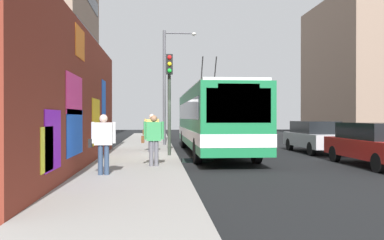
% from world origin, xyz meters
% --- Properties ---
extents(ground_plane, '(80.00, 80.00, 0.00)m').
position_xyz_m(ground_plane, '(0.00, 0.00, 0.00)').
color(ground_plane, black).
extents(sidewalk_slab, '(48.00, 3.20, 0.15)m').
position_xyz_m(sidewalk_slab, '(0.00, 1.60, 0.07)').
color(sidewalk_slab, gray).
rests_on(sidewalk_slab, ground_plane).
extents(graffiti_wall, '(14.76, 0.32, 4.72)m').
position_xyz_m(graffiti_wall, '(-3.63, 3.35, 2.35)').
color(graffiti_wall, maroon).
rests_on(graffiti_wall, ground_plane).
extents(building_far_left, '(10.91, 6.59, 19.15)m').
position_xyz_m(building_far_left, '(12.75, 9.20, 9.57)').
color(building_far_left, gray).
rests_on(building_far_left, ground_plane).
extents(building_far_right, '(11.71, 6.10, 12.22)m').
position_xyz_m(building_far_right, '(17.48, -17.00, 6.11)').
color(building_far_right, gray).
rests_on(building_far_right, ground_plane).
extents(city_bus, '(12.48, 2.56, 4.89)m').
position_xyz_m(city_bus, '(1.81, -1.80, 1.74)').
color(city_bus, '#19723F').
rests_on(city_bus, ground_plane).
extents(parked_car_red, '(4.83, 1.84, 1.58)m').
position_xyz_m(parked_car_red, '(-3.47, -7.00, 0.84)').
color(parked_car_red, '#B21E19').
rests_on(parked_car_red, ground_plane).
extents(parked_car_silver, '(4.65, 1.79, 1.58)m').
position_xyz_m(parked_car_silver, '(2.17, -7.00, 0.83)').
color(parked_car_silver, '#B7B7BC').
rests_on(parked_car_silver, ground_plane).
extents(pedestrian_near_wall, '(0.23, 0.76, 1.71)m').
position_xyz_m(pedestrian_near_wall, '(-5.85, 2.38, 1.16)').
color(pedestrian_near_wall, '#2D3F59').
rests_on(pedestrian_near_wall, sidewalk_slab).
extents(pedestrian_at_curb, '(0.23, 0.75, 1.70)m').
position_xyz_m(pedestrian_at_curb, '(-3.91, 0.98, 1.15)').
color(pedestrian_at_curb, '#595960').
rests_on(pedestrian_at_curb, sidewalk_slab).
extents(pedestrian_midblock, '(0.24, 0.78, 1.78)m').
position_xyz_m(pedestrian_midblock, '(1.66, 1.13, 1.20)').
color(pedestrian_midblock, '#595960').
rests_on(pedestrian_midblock, sidewalk_slab).
extents(traffic_light, '(0.49, 0.28, 4.31)m').
position_xyz_m(traffic_light, '(-0.25, 0.35, 3.05)').
color(traffic_light, '#2D382D').
rests_on(traffic_light, sidewalk_slab).
extents(street_lamp, '(0.44, 1.99, 6.75)m').
position_xyz_m(street_lamp, '(6.44, 0.23, 4.04)').
color(street_lamp, '#4C4C51').
rests_on(street_lamp, sidewalk_slab).
extents(curbside_puddle, '(1.78, 1.78, 0.00)m').
position_xyz_m(curbside_puddle, '(-0.91, -0.60, 0.00)').
color(curbside_puddle, black).
rests_on(curbside_puddle, ground_plane).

